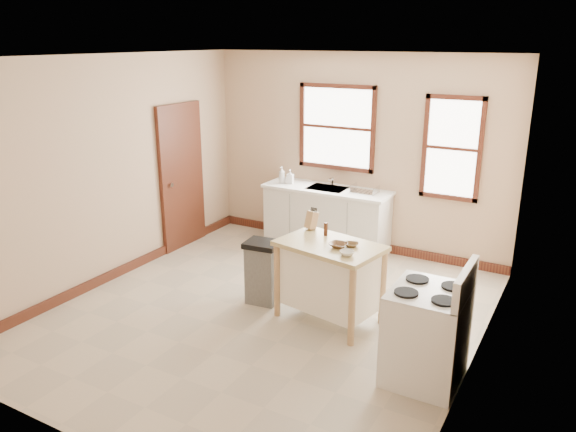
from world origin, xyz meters
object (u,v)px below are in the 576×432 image
object	(u,v)px
knife_block	(311,221)
bowl_a	(338,245)
soap_bottle_b	(290,177)
soap_bottle_a	(282,175)
bowl_c	(347,253)
gas_stove	(427,322)
trash_bin	(263,272)
kitchen_island	(329,282)
bowl_b	(351,245)
pepper_grinder	(326,229)
dish_rack	(365,190)

from	to	relation	value
knife_block	bowl_a	bearing A→B (deg)	-18.28
soap_bottle_b	soap_bottle_a	bearing A→B (deg)	-174.08
bowl_c	gas_stove	bearing A→B (deg)	-21.65
soap_bottle_b	trash_bin	distance (m)	2.16
kitchen_island	trash_bin	size ratio (longest dim) A/B	1.45
kitchen_island	knife_block	size ratio (longest dim) A/B	5.44
soap_bottle_a	bowl_c	world-z (taller)	soap_bottle_a
knife_block	bowl_a	world-z (taller)	knife_block
trash_bin	gas_stove	distance (m)	2.19
bowl_b	soap_bottle_a	bearing A→B (deg)	135.68
knife_block	pepper_grinder	distance (m)	0.26
bowl_b	trash_bin	size ratio (longest dim) A/B	0.20
pepper_grinder	bowl_c	world-z (taller)	pepper_grinder
dish_rack	kitchen_island	xyz separation A→B (m)	(0.41, -2.00, -0.52)
kitchen_island	bowl_b	size ratio (longest dim) A/B	7.24
dish_rack	bowl_c	size ratio (longest dim) A/B	2.46
bowl_a	soap_bottle_a	bearing A→B (deg)	132.65
soap_bottle_a	trash_bin	xyz separation A→B (m)	(0.83, -1.90, -0.67)
soap_bottle_b	kitchen_island	world-z (taller)	soap_bottle_b
kitchen_island	gas_stove	distance (m)	1.38
bowl_a	trash_bin	world-z (taller)	bowl_a
soap_bottle_b	dish_rack	xyz separation A→B (m)	(1.16, 0.05, -0.06)
dish_rack	knife_block	size ratio (longest dim) A/B	1.80
soap_bottle_a	kitchen_island	size ratio (longest dim) A/B	0.22
dish_rack	knife_block	world-z (taller)	knife_block
soap_bottle_a	bowl_a	size ratio (longest dim) A/B	1.30
bowl_b	bowl_c	size ratio (longest dim) A/B	1.02
knife_block	bowl_c	bearing A→B (deg)	-20.36
pepper_grinder	dish_rack	bearing A→B (deg)	98.18
soap_bottle_a	knife_block	xyz separation A→B (m)	(1.30, -1.59, -0.05)
knife_block	pepper_grinder	size ratio (longest dim) A/B	1.33
dish_rack	kitchen_island	distance (m)	2.10
soap_bottle_a	bowl_a	bearing A→B (deg)	-45.55
soap_bottle_a	soap_bottle_b	bearing A→B (deg)	18.48
soap_bottle_b	pepper_grinder	world-z (taller)	soap_bottle_b
gas_stove	soap_bottle_b	bearing A→B (deg)	137.85
dish_rack	bowl_b	distance (m)	2.06
soap_bottle_b	dish_rack	bearing A→B (deg)	-8.38
knife_block	bowl_c	xyz separation A→B (m)	(0.68, -0.54, -0.08)
bowl_b	bowl_c	distance (m)	0.26
kitchen_island	bowl_c	size ratio (longest dim) A/B	7.41
knife_block	bowl_c	world-z (taller)	knife_block
kitchen_island	pepper_grinder	size ratio (longest dim) A/B	7.25
pepper_grinder	bowl_b	xyz separation A→B (m)	(0.38, -0.18, -0.06)
bowl_a	trash_bin	distance (m)	1.12
soap_bottle_b	pepper_grinder	distance (m)	2.24
soap_bottle_a	knife_block	world-z (taller)	soap_bottle_a
bowl_c	gas_stove	xyz separation A→B (m)	(0.95, -0.38, -0.34)
dish_rack	bowl_c	distance (m)	2.32
soap_bottle_b	gas_stove	distance (m)	3.82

